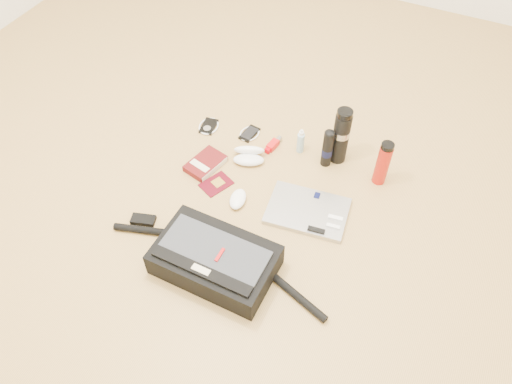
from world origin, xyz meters
TOP-DOWN VIEW (x-y plane):
  - ground at (0.00, 0.00)m, footprint 4.00×4.00m
  - messenger_bag at (-0.02, -0.30)m, footprint 0.95×0.29m
  - laptop at (0.21, 0.11)m, footprint 0.36×0.28m
  - book at (-0.32, 0.16)m, footprint 0.16×0.20m
  - passport at (-0.22, 0.08)m, footprint 0.14×0.16m
  - mouse at (-0.08, 0.04)m, footprint 0.09×0.13m
  - sunglasses_case at (-0.15, 0.29)m, footprint 0.18×0.17m
  - ipod at (-0.43, 0.40)m, footprint 0.11×0.12m
  - phone at (-0.23, 0.44)m, footprint 0.10×0.12m
  - inhaler at (-0.08, 0.41)m, footprint 0.04×0.12m
  - spray_bottle at (0.04, 0.44)m, footprint 0.04×0.04m
  - aerosol_can at (0.18, 0.42)m, footprint 0.06×0.06m
  - thermos_black at (0.22, 0.47)m, footprint 0.10×0.10m
  - thermos_red at (0.43, 0.42)m, footprint 0.06×0.06m

SIDE VIEW (x-z plane):
  - ground at x=0.00m, z-range 0.00..0.00m
  - passport at x=-0.22m, z-range 0.00..0.01m
  - phone at x=-0.23m, z-range 0.00..0.01m
  - ipod at x=-0.43m, z-range 0.00..0.01m
  - laptop at x=0.21m, z-range 0.00..0.03m
  - inhaler at x=-0.08m, z-range 0.00..0.03m
  - book at x=-0.32m, z-range 0.00..0.03m
  - mouse at x=-0.08m, z-range 0.00..0.04m
  - sunglasses_case at x=-0.15m, z-range -0.01..0.07m
  - spray_bottle at x=0.04m, z-range -0.01..0.12m
  - messenger_bag at x=-0.02m, z-range -0.01..0.12m
  - aerosol_can at x=0.18m, z-range 0.00..0.20m
  - thermos_red at x=0.43m, z-range 0.00..0.23m
  - thermos_black at x=0.22m, z-range 0.00..0.29m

